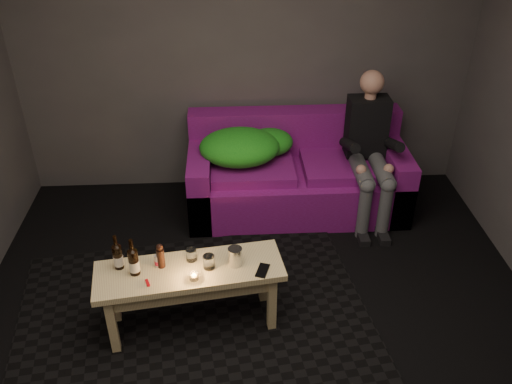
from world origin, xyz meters
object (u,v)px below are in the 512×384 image
(sofa, at_px, (296,176))
(coffee_table, at_px, (190,279))
(beer_bottle_b, at_px, (134,261))
(steel_cup, at_px, (235,256))
(person, at_px, (369,147))
(beer_bottle_a, at_px, (118,256))

(sofa, relative_size, coffee_table, 1.51)
(beer_bottle_b, bearing_deg, sofa, 50.61)
(coffee_table, distance_m, steel_cup, 0.33)
(steel_cup, bearing_deg, sofa, 67.94)
(person, bearing_deg, steel_cup, -132.53)
(person, xyz_separation_m, beer_bottle_a, (-1.91, -1.26, -0.07))
(coffee_table, xyz_separation_m, beer_bottle_a, (-0.45, 0.04, 0.18))
(beer_bottle_b, height_order, steel_cup, beer_bottle_b)
(sofa, height_order, person, person)
(person, relative_size, beer_bottle_b, 4.77)
(person, distance_m, beer_bottle_a, 2.28)
(coffee_table, relative_size, beer_bottle_a, 5.01)
(sofa, distance_m, person, 0.71)
(person, height_order, beer_bottle_b, person)
(sofa, bearing_deg, steel_cup, -112.06)
(beer_bottle_b, xyz_separation_m, steel_cup, (0.64, 0.05, -0.03))
(person, relative_size, beer_bottle_a, 5.05)
(person, distance_m, coffee_table, 1.97)
(coffee_table, height_order, beer_bottle_a, beer_bottle_a)
(beer_bottle_a, distance_m, steel_cup, 0.74)
(sofa, xyz_separation_m, beer_bottle_a, (-1.32, -1.41, 0.29))
(person, distance_m, steel_cup, 1.72)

